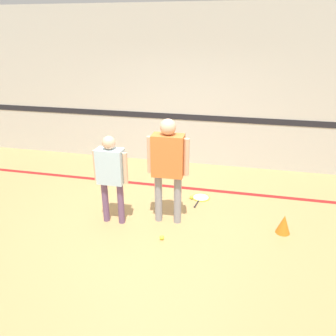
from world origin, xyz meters
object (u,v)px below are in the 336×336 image
person_instructor (168,161)px  person_student_left (111,171)px  racket_spare_on_floor (201,198)px  tennis_ball_near_instructor (162,238)px  training_cone (284,224)px  tennis_ball_by_spare_racket (191,197)px

person_instructor → person_student_left: 0.84m
person_instructor → person_student_left: bearing=-167.5°
racket_spare_on_floor → person_student_left: bearing=-39.7°
tennis_ball_near_instructor → training_cone: bearing=18.3°
person_instructor → tennis_ball_near_instructor: 1.08m
person_instructor → person_student_left: size_ratio=1.18×
training_cone → tennis_ball_near_instructor: bearing=-161.7°
person_student_left → racket_spare_on_floor: person_student_left is taller
tennis_ball_by_spare_racket → person_student_left: bearing=-136.9°
training_cone → person_student_left: bearing=-174.3°
person_student_left → training_cone: size_ratio=4.77×
tennis_ball_near_instructor → person_instructor: bearing=92.6°
tennis_ball_near_instructor → person_student_left: bearing=159.8°
person_student_left → tennis_ball_near_instructor: bearing=-20.0°
person_instructor → tennis_ball_near_instructor: (0.02, -0.50, -0.96)m
tennis_ball_by_spare_racket → tennis_ball_near_instructor: bearing=-99.8°
person_student_left → tennis_ball_by_spare_racket: 1.64m
person_instructor → training_cone: size_ratio=5.61×
tennis_ball_near_instructor → tennis_ball_by_spare_racket: same height
person_instructor → racket_spare_on_floor: person_instructor is taller
person_instructor → tennis_ball_near_instructor: person_instructor is taller
person_student_left → training_cone: 2.59m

